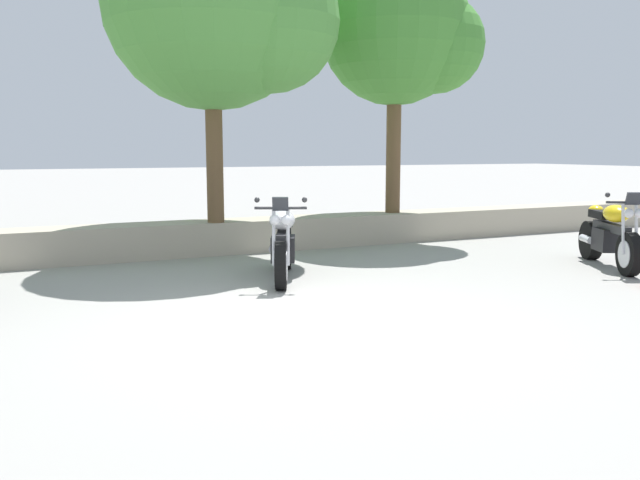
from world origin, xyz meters
The scene contains 6 objects.
ground_plane centered at (0.00, 0.00, 0.00)m, with size 120.00×120.00×0.00m, color gray.
stone_wall centered at (0.00, 4.80, 0.28)m, with size 36.00×0.80×0.55m, color #A89E89.
motorcycle_silver_centre centered at (0.62, 2.15, 0.49)m, with size 1.07×1.94×1.18m.
motorcycle_yellow_far_right centered at (5.40, 0.89, 0.49)m, with size 1.15×1.90×1.18m.
leafy_tree_mid_left centered at (0.56, 4.47, 4.05)m, with size 3.67×3.49×5.33m.
leafy_tree_mid_right centered at (4.14, 4.73, 3.91)m, with size 2.93×2.79×4.83m.
Camera 1 is at (-2.70, -6.05, 1.75)m, focal length 36.79 mm.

